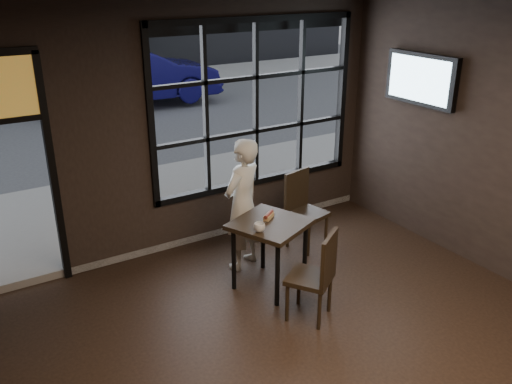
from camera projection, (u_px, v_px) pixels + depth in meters
ceiling at (387, 12)px, 3.39m from camera, size 6.00×7.00×0.02m
window_frame at (256, 104)px, 7.26m from camera, size 3.06×0.12×2.28m
cafe_table at (270, 254)px, 6.27m from camera, size 1.01×1.01×0.83m
chair_near at (310, 275)px, 5.66m from camera, size 0.61×0.61×1.01m
chair_window at (308, 211)px, 7.14m from camera, size 0.54×0.54×1.04m
man at (242, 205)px, 6.57m from camera, size 0.71×0.61×1.66m
hotdog at (269, 216)px, 6.20m from camera, size 0.21×0.18×0.06m
cup at (259, 227)px, 5.87m from camera, size 0.17×0.17×0.10m
tv at (421, 79)px, 6.97m from camera, size 0.13×1.13×0.66m
navy_car at (134, 76)px, 14.67m from camera, size 4.70×1.87×1.52m
tree_right at (138, 4)px, 17.53m from camera, size 2.08×2.08×3.56m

